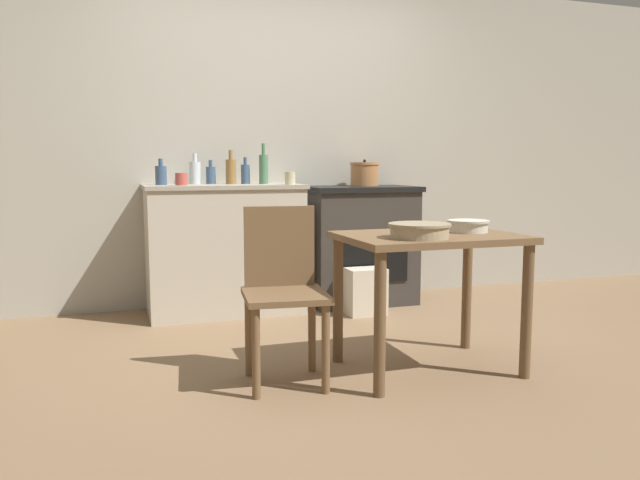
% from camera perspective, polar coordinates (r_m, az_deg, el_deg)
% --- Properties ---
extents(ground_plane, '(14.00, 14.00, 0.00)m').
position_cam_1_polar(ground_plane, '(3.63, 2.33, -10.47)').
color(ground_plane, '#896B4C').
extents(wall_back, '(8.00, 0.07, 2.55)m').
position_cam_1_polar(wall_back, '(4.98, -4.24, 9.09)').
color(wall_back, '#B2AD9E').
rests_on(wall_back, ground_plane).
extents(counter_cabinet, '(1.13, 0.58, 0.94)m').
position_cam_1_polar(counter_cabinet, '(4.61, -8.72, -0.80)').
color(counter_cabinet, beige).
rests_on(counter_cabinet, ground_plane).
extents(stove, '(0.85, 0.58, 0.92)m').
position_cam_1_polar(stove, '(4.91, 3.59, -0.40)').
color(stove, '#38332D').
rests_on(stove, ground_plane).
extents(work_table, '(0.91, 0.65, 0.72)m').
position_cam_1_polar(work_table, '(3.30, 9.98, -1.61)').
color(work_table, brown).
rests_on(work_table, ground_plane).
extents(chair, '(0.44, 0.44, 0.87)m').
position_cam_1_polar(chair, '(3.12, -3.38, -4.34)').
color(chair, brown).
rests_on(chair, ground_plane).
extents(flour_sack, '(0.28, 0.19, 0.34)m').
position_cam_1_polar(flour_sack, '(4.54, 4.20, -4.71)').
color(flour_sack, beige).
rests_on(flour_sack, ground_plane).
extents(stock_pot, '(0.23, 0.23, 0.21)m').
position_cam_1_polar(stock_pot, '(4.96, 4.09, 6.04)').
color(stock_pot, '#B77A47').
rests_on(stock_pot, stove).
extents(mixing_bowl_large, '(0.22, 0.22, 0.06)m').
position_cam_1_polar(mixing_bowl_large, '(3.42, 13.41, 1.32)').
color(mixing_bowl_large, silver).
rests_on(mixing_bowl_large, work_table).
extents(mixing_bowl_small, '(0.31, 0.31, 0.07)m').
position_cam_1_polar(mixing_bowl_small, '(3.09, 9.08, 0.94)').
color(mixing_bowl_small, tan).
rests_on(mixing_bowl_small, work_table).
extents(bottle_far_left, '(0.07, 0.07, 0.18)m').
position_cam_1_polar(bottle_far_left, '(4.71, -9.96, 5.90)').
color(bottle_far_left, '#3D5675').
rests_on(bottle_far_left, counter_cabinet).
extents(bottle_left, '(0.08, 0.08, 0.25)m').
position_cam_1_polar(bottle_left, '(4.66, -8.15, 6.27)').
color(bottle_left, olive).
rests_on(bottle_left, counter_cabinet).
extents(bottle_mid_left, '(0.08, 0.08, 0.23)m').
position_cam_1_polar(bottle_mid_left, '(4.72, -11.36, 6.10)').
color(bottle_mid_left, silver).
rests_on(bottle_mid_left, counter_cabinet).
extents(bottle_center_left, '(0.08, 0.08, 0.18)m').
position_cam_1_polar(bottle_center_left, '(4.54, -14.33, 5.80)').
color(bottle_center_left, '#3D5675').
rests_on(bottle_center_left, counter_cabinet).
extents(bottle_center, '(0.07, 0.07, 0.20)m').
position_cam_1_polar(bottle_center, '(4.69, -6.84, 6.05)').
color(bottle_center, '#3D5675').
rests_on(bottle_center, counter_cabinet).
extents(bottle_center_right, '(0.07, 0.07, 0.30)m').
position_cam_1_polar(bottle_center_right, '(4.65, -5.18, 6.54)').
color(bottle_center_right, '#517F5B').
rests_on(bottle_center_right, counter_cabinet).
extents(cup_mid_right, '(0.07, 0.07, 0.09)m').
position_cam_1_polar(cup_mid_right, '(4.49, -2.76, 5.67)').
color(cup_mid_right, beige).
rests_on(cup_mid_right, counter_cabinet).
extents(cup_right, '(0.08, 0.08, 0.08)m').
position_cam_1_polar(cup_right, '(4.41, -12.56, 5.45)').
color(cup_right, '#B74C42').
rests_on(cup_right, counter_cabinet).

